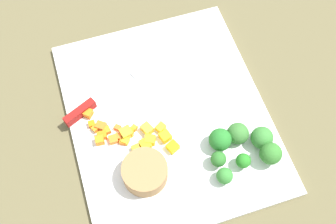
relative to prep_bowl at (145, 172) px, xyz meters
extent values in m
plane|color=brown|center=(0.11, -0.08, -0.03)|extent=(4.00, 4.00, 0.00)
cube|color=white|center=(0.11, -0.08, -0.03)|extent=(0.47, 0.39, 0.01)
cylinder|color=#9A7144|center=(0.00, 0.00, 0.00)|extent=(0.08, 0.08, 0.04)
cube|color=silver|center=(0.26, -0.13, -0.02)|extent=(0.10, 0.19, 0.00)
cube|color=maroon|center=(0.16, 0.09, -0.01)|extent=(0.04, 0.07, 0.02)
cube|color=orange|center=(0.09, 0.04, -0.01)|extent=(0.02, 0.02, 0.01)
cube|color=orange|center=(0.16, 0.07, -0.01)|extent=(0.02, 0.02, 0.02)
cube|color=orange|center=(0.10, 0.06, -0.01)|extent=(0.02, 0.02, 0.01)
cube|color=orange|center=(0.11, 0.03, -0.02)|extent=(0.02, 0.02, 0.01)
cube|color=orange|center=(0.09, 0.03, -0.01)|extent=(0.02, 0.02, 0.01)
cube|color=orange|center=(0.09, 0.00, -0.01)|extent=(0.02, 0.02, 0.01)
cube|color=orange|center=(0.10, -0.01, -0.01)|extent=(0.01, 0.01, 0.01)
cube|color=orange|center=(0.12, 0.07, -0.01)|extent=(0.02, 0.02, 0.01)
cube|color=orange|center=(0.12, 0.06, -0.01)|extent=(0.02, 0.02, 0.01)
cube|color=orange|center=(0.09, 0.06, -0.01)|extent=(0.02, 0.02, 0.02)
cube|color=orange|center=(0.13, 0.07, -0.01)|extent=(0.01, 0.01, 0.01)
cube|color=orange|center=(0.11, 0.05, -0.01)|extent=(0.02, 0.02, 0.01)
cube|color=orange|center=(0.08, 0.02, -0.01)|extent=(0.02, 0.02, 0.01)
cube|color=yellow|center=(0.08, 0.02, -0.01)|extent=(0.02, 0.02, 0.01)
cube|color=yellow|center=(0.04, -0.07, -0.01)|extent=(0.03, 0.03, 0.02)
cube|color=yellow|center=(0.05, 0.00, -0.01)|extent=(0.02, 0.02, 0.01)
cube|color=yellow|center=(0.09, 0.01, -0.01)|extent=(0.02, 0.03, 0.02)
cube|color=yellow|center=(0.08, -0.06, -0.01)|extent=(0.02, 0.02, 0.01)
cube|color=yellow|center=(0.06, -0.06, -0.01)|extent=(0.02, 0.02, 0.02)
cube|color=yellow|center=(0.06, -0.03, -0.01)|extent=(0.02, 0.03, 0.02)
cube|color=yellow|center=(0.06, -0.02, -0.01)|extent=(0.02, 0.02, 0.01)
cube|color=yellow|center=(0.09, -0.03, -0.01)|extent=(0.03, 0.03, 0.02)
cylinder|color=#96B66B|center=(0.02, -0.19, -0.02)|extent=(0.01, 0.01, 0.01)
sphere|color=#387330|center=(0.02, -0.19, 0.00)|extent=(0.04, 0.04, 0.04)
cylinder|color=#83AE5D|center=(0.02, -0.15, -0.01)|extent=(0.02, 0.02, 0.01)
sphere|color=#247327|center=(0.02, -0.15, 0.00)|extent=(0.04, 0.04, 0.04)
cylinder|color=#8EC45E|center=(-0.05, -0.14, -0.01)|extent=(0.01, 0.01, 0.01)
sphere|color=#337C31|center=(-0.05, -0.14, 0.00)|extent=(0.03, 0.03, 0.03)
cylinder|color=#8DBC60|center=(0.00, -0.23, -0.01)|extent=(0.02, 0.02, 0.01)
sphere|color=#367A32|center=(0.00, -0.23, 0.00)|extent=(0.04, 0.04, 0.04)
cylinder|color=#98AB64|center=(-0.03, -0.18, -0.01)|extent=(0.01, 0.01, 0.01)
sphere|color=#277B22|center=(-0.03, -0.18, 0.00)|extent=(0.03, 0.03, 0.03)
cylinder|color=#80B467|center=(-0.02, -0.14, -0.01)|extent=(0.01, 0.01, 0.01)
sphere|color=#2B6C27|center=(-0.02, -0.14, 0.00)|extent=(0.03, 0.03, 0.03)
cylinder|color=#89BD5C|center=(-0.04, -0.23, -0.01)|extent=(0.01, 0.01, 0.02)
sphere|color=#33752B|center=(-0.04, -0.23, 0.01)|extent=(0.04, 0.04, 0.04)
camera|label=1|loc=(-0.24, 0.03, 0.71)|focal=43.25mm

